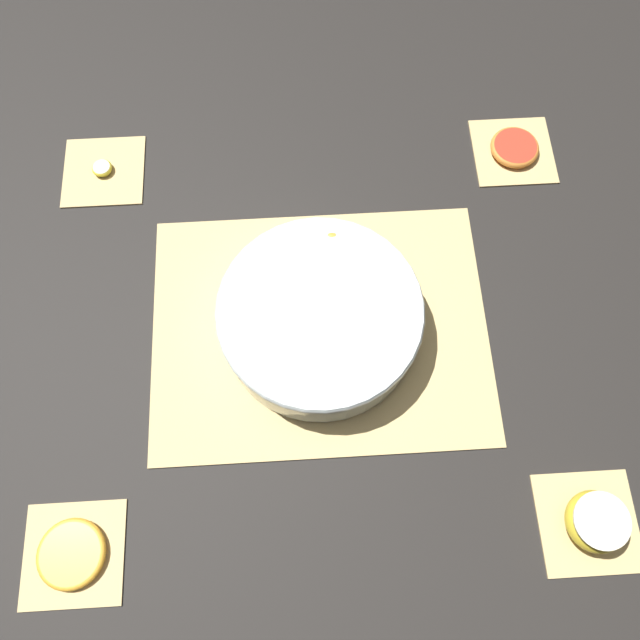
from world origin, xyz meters
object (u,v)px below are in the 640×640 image
object	(u,v)px
fruit_salad_bowl	(320,317)
apple_half	(596,521)
banana_coin_single	(102,168)
grapefruit_slice	(515,148)
orange_slice_whole	(71,554)

from	to	relation	value
fruit_salad_bowl	apple_half	distance (m)	0.44
banana_coin_single	grapefruit_slice	size ratio (longest dim) A/B	0.41
apple_half	grapefruit_slice	size ratio (longest dim) A/B	0.99
fruit_salad_bowl	grapefruit_slice	distance (m)	0.44
fruit_salad_bowl	grapefruit_slice	xyz separation A→B (m)	(-0.33, -0.29, -0.04)
orange_slice_whole	grapefruit_slice	distance (m)	0.88
fruit_salad_bowl	grapefruit_slice	size ratio (longest dim) A/B	3.63
apple_half	banana_coin_single	distance (m)	0.88
orange_slice_whole	grapefruit_slice	world-z (taller)	grapefruit_slice
orange_slice_whole	banana_coin_single	size ratio (longest dim) A/B	2.75
apple_half	orange_slice_whole	world-z (taller)	apple_half
orange_slice_whole	banana_coin_single	distance (m)	0.58
grapefruit_slice	banana_coin_single	bearing A→B (deg)	-0.00
apple_half	fruit_salad_bowl	bearing A→B (deg)	-41.04
fruit_salad_bowl	orange_slice_whole	size ratio (longest dim) A/B	3.23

